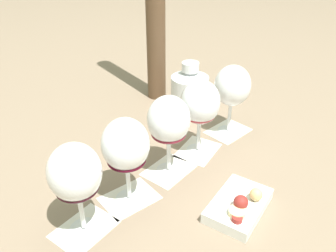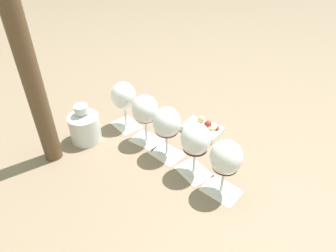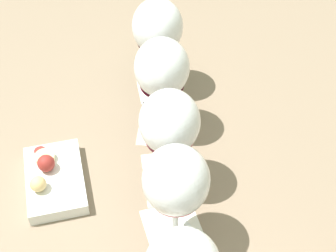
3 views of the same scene
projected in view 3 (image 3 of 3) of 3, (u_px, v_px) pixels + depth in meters
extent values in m
plane|color=#7F6B56|center=(169.00, 178.00, 0.93)|extent=(8.00, 8.00, 0.00)
cube|color=silver|center=(175.00, 233.00, 0.85)|extent=(0.15, 0.15, 0.00)
cube|color=silver|center=(169.00, 175.00, 0.93)|extent=(0.15, 0.14, 0.00)
cube|color=silver|center=(162.00, 124.00, 1.02)|extent=(0.15, 0.13, 0.00)
cube|color=silver|center=(159.00, 82.00, 1.10)|extent=(0.15, 0.15, 0.00)
cylinder|color=white|center=(175.00, 232.00, 0.84)|extent=(0.06, 0.06, 0.01)
cylinder|color=white|center=(175.00, 216.00, 0.81)|extent=(0.01, 0.01, 0.09)
ellipsoid|color=white|center=(176.00, 180.00, 0.74)|extent=(0.10, 0.10, 0.11)
ellipsoid|color=#A22D37|center=(176.00, 193.00, 0.76)|extent=(0.08, 0.08, 0.04)
cylinder|color=white|center=(169.00, 174.00, 0.92)|extent=(0.06, 0.06, 0.01)
cylinder|color=white|center=(169.00, 157.00, 0.89)|extent=(0.01, 0.01, 0.09)
ellipsoid|color=white|center=(169.00, 120.00, 0.82)|extent=(0.10, 0.10, 0.11)
ellipsoid|color=maroon|center=(169.00, 136.00, 0.85)|extent=(0.08, 0.08, 0.03)
cylinder|color=white|center=(162.00, 122.00, 1.01)|extent=(0.06, 0.06, 0.01)
cylinder|color=white|center=(162.00, 105.00, 0.98)|extent=(0.01, 0.01, 0.09)
ellipsoid|color=white|center=(162.00, 68.00, 0.91)|extent=(0.10, 0.10, 0.11)
ellipsoid|color=#420A19|center=(162.00, 84.00, 0.94)|extent=(0.08, 0.08, 0.02)
cylinder|color=white|center=(159.00, 81.00, 1.10)|extent=(0.06, 0.06, 0.01)
cylinder|color=white|center=(158.00, 64.00, 1.06)|extent=(0.01, 0.01, 0.09)
ellipsoid|color=white|center=(158.00, 27.00, 0.99)|extent=(0.10, 0.10, 0.11)
ellipsoid|color=black|center=(158.00, 42.00, 1.02)|extent=(0.08, 0.08, 0.03)
cube|color=white|center=(55.00, 180.00, 0.91)|extent=(0.18, 0.18, 0.03)
cylinder|color=maroon|center=(40.00, 152.00, 0.93)|extent=(0.02, 0.02, 0.01)
cylinder|color=beige|center=(45.00, 158.00, 0.92)|extent=(0.04, 0.04, 0.01)
sphere|color=#DBB775|center=(38.00, 184.00, 0.87)|extent=(0.03, 0.03, 0.03)
sphere|color=maroon|center=(46.00, 163.00, 0.90)|extent=(0.03, 0.03, 0.03)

